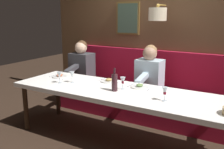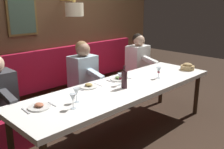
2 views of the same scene
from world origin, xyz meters
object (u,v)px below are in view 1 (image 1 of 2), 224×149
wine_glass_2 (165,91)px  wine_glass_1 (123,81)px  wine_glass_3 (72,75)px  wine_bottle (115,82)px  wine_glass_0 (59,75)px  diner_middle (82,64)px  diner_near (149,72)px  dining_table (121,94)px

wine_glass_2 → wine_glass_1: bearing=74.5°
wine_glass_3 → wine_bottle: bearing=-93.9°
wine_glass_2 → wine_glass_3: (0.10, 1.41, 0.00)m
wine_glass_0 → wine_glass_1: 0.94m
diner_middle → wine_glass_0: (-1.02, -0.37, 0.04)m
wine_glass_2 → wine_bottle: (0.05, 0.68, 0.00)m
wine_bottle → diner_near: bearing=-5.4°
diner_near → wine_glass_3: (-0.90, 0.82, 0.04)m
wine_glass_1 → wine_bottle: (-0.12, 0.05, 0.00)m
dining_table → diner_middle: diner_middle is taller
diner_near → wine_bottle: bearing=174.6°
diner_near → wine_glass_2: (-1.00, -0.59, 0.04)m
diner_near → wine_glass_3: 1.22m
wine_glass_3 → wine_glass_1: bearing=-84.7°
dining_table → diner_middle: bearing=55.7°
wine_glass_0 → wine_glass_1: same height
wine_bottle → diner_middle: bearing=52.5°
diner_middle → wine_bottle: bearing=-127.5°
diner_middle → wine_glass_2: 2.17m
dining_table → wine_glass_0: (-0.13, 0.92, 0.17)m
wine_glass_0 → wine_glass_2: 1.55m
wine_glass_0 → wine_bottle: 0.87m
dining_table → wine_glass_1: 0.18m
wine_glass_3 → wine_bottle: 0.73m
diner_middle → wine_glass_1: (-0.83, -1.29, 0.04)m
dining_table → wine_bottle: 0.19m
dining_table → wine_glass_0: wine_glass_0 is taller
diner_near → diner_middle: bearing=90.0°
dining_table → wine_glass_0: 0.95m
diner_near → wine_glass_3: size_ratio=4.82×
diner_middle → wine_bottle: 1.56m
wine_glass_0 → wine_bottle: size_ratio=0.55×
dining_table → wine_glass_1: bearing=0.2°
wine_glass_3 → wine_glass_2: bearing=-94.1°
diner_middle → wine_glass_2: diner_middle is taller
dining_table → diner_middle: (0.88, 1.29, 0.13)m
diner_near → wine_glass_3: bearing=137.7°
dining_table → wine_glass_3: 0.80m
diner_near → wine_glass_0: (-1.02, 0.96, 0.04)m
dining_table → wine_glass_2: (-0.12, -0.63, 0.17)m
wine_glass_0 → wine_glass_1: (0.19, -0.92, -0.00)m
wine_glass_0 → diner_middle: bearing=20.2°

